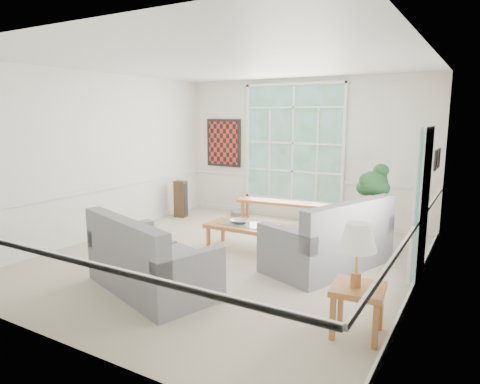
% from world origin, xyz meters
% --- Properties ---
extents(floor, '(5.50, 6.00, 0.01)m').
position_xyz_m(floor, '(0.00, 0.00, -0.01)').
color(floor, '#AEA58E').
rests_on(floor, ground).
extents(ceiling, '(5.50, 6.00, 0.02)m').
position_xyz_m(ceiling, '(0.00, 0.00, 3.00)').
color(ceiling, white).
rests_on(ceiling, ground).
extents(wall_back, '(5.50, 0.02, 3.00)m').
position_xyz_m(wall_back, '(0.00, 3.00, 1.50)').
color(wall_back, white).
rests_on(wall_back, ground).
extents(wall_front, '(5.50, 0.02, 3.00)m').
position_xyz_m(wall_front, '(0.00, -3.00, 1.50)').
color(wall_front, white).
rests_on(wall_front, ground).
extents(wall_left, '(0.02, 6.00, 3.00)m').
position_xyz_m(wall_left, '(-2.75, 0.00, 1.50)').
color(wall_left, white).
rests_on(wall_left, ground).
extents(wall_right, '(0.02, 6.00, 3.00)m').
position_xyz_m(wall_right, '(2.75, 0.00, 1.50)').
color(wall_right, white).
rests_on(wall_right, ground).
extents(window_back, '(2.30, 0.08, 2.40)m').
position_xyz_m(window_back, '(-0.20, 2.96, 1.65)').
color(window_back, white).
rests_on(window_back, wall_back).
extents(entry_door, '(0.08, 0.90, 2.10)m').
position_xyz_m(entry_door, '(2.71, 0.60, 1.05)').
color(entry_door, white).
rests_on(entry_door, floor).
extents(door_sidelight, '(0.08, 0.26, 1.90)m').
position_xyz_m(door_sidelight, '(2.71, -0.03, 1.15)').
color(door_sidelight, white).
rests_on(door_sidelight, wall_right).
extents(wall_art, '(0.90, 0.06, 1.10)m').
position_xyz_m(wall_art, '(-1.95, 2.95, 1.60)').
color(wall_art, '#5E1A16').
rests_on(wall_art, wall_back).
extents(wall_frame_near, '(0.04, 0.26, 0.32)m').
position_xyz_m(wall_frame_near, '(2.71, 1.75, 1.55)').
color(wall_frame_near, black).
rests_on(wall_frame_near, wall_right).
extents(wall_frame_far, '(0.04, 0.26, 0.32)m').
position_xyz_m(wall_frame_far, '(2.71, 2.15, 1.55)').
color(wall_frame_far, black).
rests_on(wall_frame_far, wall_right).
extents(loveseat_right, '(1.61, 2.16, 1.05)m').
position_xyz_m(loveseat_right, '(1.46, 0.45, 0.52)').
color(loveseat_right, slate).
rests_on(loveseat_right, floor).
extents(loveseat_front, '(2.05, 1.48, 1.00)m').
position_xyz_m(loveseat_front, '(-0.21, -1.51, 0.50)').
color(loveseat_front, slate).
rests_on(loveseat_front, floor).
extents(coffee_table, '(1.16, 0.65, 0.43)m').
position_xyz_m(coffee_table, '(-0.08, 0.54, 0.21)').
color(coffee_table, '#AB6631').
rests_on(coffee_table, floor).
extents(pewter_bowl, '(0.39, 0.39, 0.08)m').
position_xyz_m(pewter_bowl, '(-0.13, 0.57, 0.47)').
color(pewter_bowl, '#949499').
rests_on(pewter_bowl, coffee_table).
extents(window_bench, '(2.06, 0.61, 0.47)m').
position_xyz_m(window_bench, '(-0.13, 2.45, 0.24)').
color(window_bench, '#AB6631').
rests_on(window_bench, floor).
extents(end_table, '(0.63, 0.63, 0.56)m').
position_xyz_m(end_table, '(1.72, 1.82, 0.28)').
color(end_table, '#AB6631').
rests_on(end_table, floor).
extents(houseplant, '(0.70, 0.70, 0.89)m').
position_xyz_m(houseplant, '(1.78, 1.78, 1.01)').
color(houseplant, '#215026').
rests_on(houseplant, end_table).
extents(side_table, '(0.57, 0.57, 0.53)m').
position_xyz_m(side_table, '(2.40, -1.36, 0.26)').
color(side_table, '#AB6631').
rests_on(side_table, floor).
extents(table_lamp, '(0.39, 0.39, 0.66)m').
position_xyz_m(table_lamp, '(2.37, -1.38, 0.86)').
color(table_lamp, silver).
rests_on(table_lamp, side_table).
extents(pet_bed, '(0.44, 0.44, 0.12)m').
position_xyz_m(pet_bed, '(-1.33, 2.65, 0.06)').
color(pet_bed, slate).
rests_on(pet_bed, floor).
extents(floor_speaker, '(0.28, 0.24, 0.81)m').
position_xyz_m(floor_speaker, '(-2.40, 1.87, 0.41)').
color(floor_speaker, '#412B19').
rests_on(floor_speaker, floor).
extents(cat, '(0.37, 0.26, 0.17)m').
position_xyz_m(cat, '(1.59, 1.13, 0.62)').
color(cat, black).
rests_on(cat, loveseat_right).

